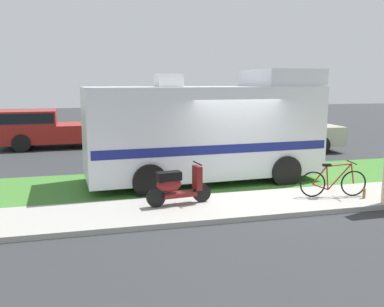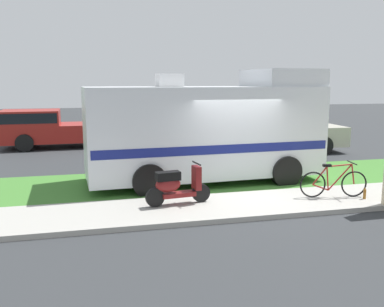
# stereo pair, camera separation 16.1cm
# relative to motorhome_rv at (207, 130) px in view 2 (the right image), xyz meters

# --- Properties ---
(ground_plane) EXTENTS (80.00, 80.00, 0.00)m
(ground_plane) POSITION_rel_motorhome_rv_xyz_m (0.53, -1.47, -1.58)
(ground_plane) COLOR #2D3033
(sidewalk) EXTENTS (24.00, 2.00, 0.12)m
(sidewalk) POSITION_rel_motorhome_rv_xyz_m (0.53, -2.67, -1.52)
(sidewalk) COLOR #9E9B93
(sidewalk) RESTS_ON ground
(grass_strip) EXTENTS (24.00, 3.40, 0.08)m
(grass_strip) POSITION_rel_motorhome_rv_xyz_m (0.53, 0.03, -1.54)
(grass_strip) COLOR #3D752D
(grass_strip) RESTS_ON ground
(motorhome_rv) EXTENTS (6.85, 2.83, 3.32)m
(motorhome_rv) POSITION_rel_motorhome_rv_xyz_m (0.00, 0.00, 0.00)
(motorhome_rv) COLOR silver
(motorhome_rv) RESTS_ON ground
(scooter) EXTENTS (1.58, 0.52, 0.97)m
(scooter) POSITION_rel_motorhome_rv_xyz_m (-1.44, -2.42, -1.00)
(scooter) COLOR black
(scooter) RESTS_ON ground
(bicycle) EXTENTS (1.68, 0.52, 0.88)m
(bicycle) POSITION_rel_motorhome_rv_xyz_m (2.49, -2.72, -1.09)
(bicycle) COLOR black
(bicycle) RESTS_ON ground
(pickup_truck_near) EXTENTS (5.72, 2.35, 1.74)m
(pickup_truck_near) POSITION_rel_motorhome_rv_xyz_m (3.81, 4.58, -0.64)
(pickup_truck_near) COLOR #B7B29E
(pickup_truck_near) RESTS_ON ground
(pickup_truck_far) EXTENTS (5.61, 2.33, 1.71)m
(pickup_truck_far) POSITION_rel_motorhome_rv_xyz_m (-4.92, 8.28, -0.65)
(pickup_truck_far) COLOR maroon
(pickup_truck_far) RESTS_ON ground
(bottle_spare) EXTENTS (0.07, 0.07, 0.30)m
(bottle_spare) POSITION_rel_motorhome_rv_xyz_m (3.16, -3.04, -1.33)
(bottle_spare) COLOR brown
(bottle_spare) RESTS_ON ground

